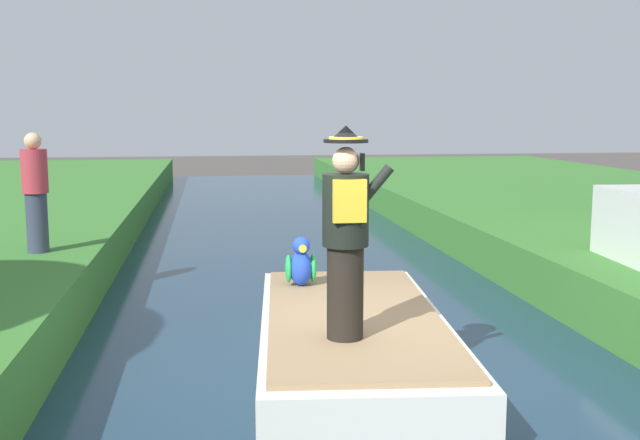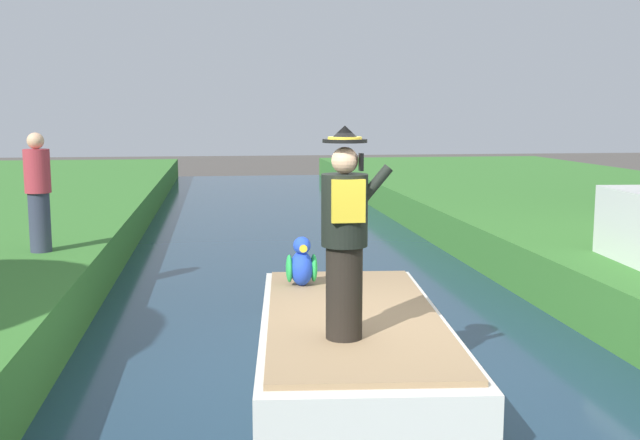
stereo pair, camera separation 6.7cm
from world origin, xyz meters
name	(u,v)px [view 2 (the right image)]	position (x,y,z in m)	size (l,w,h in m)	color
ground_plane	(361,398)	(0.00, 0.00, 0.00)	(80.00, 80.00, 0.00)	#4C4742
canal_water	(361,393)	(0.00, 0.00, 0.05)	(5.76, 48.00, 0.10)	#1E384C
boat	(353,343)	(0.00, 0.43, 0.40)	(2.17, 4.34, 0.61)	silver
person_pirate	(345,234)	(-0.22, -0.38, 1.64)	(0.61, 0.42, 1.85)	black
parrot_plush	(302,264)	(-0.37, 1.66, 0.95)	(0.36, 0.34, 0.57)	blue
person_bystander	(38,192)	(-3.68, 3.71, 1.62)	(0.34, 0.34, 1.60)	#33384C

